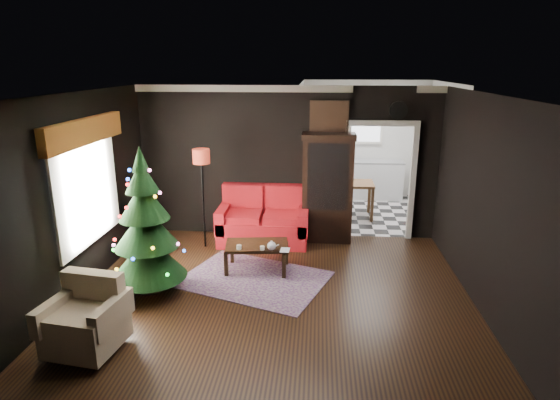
# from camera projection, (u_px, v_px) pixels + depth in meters

# --- Properties ---
(floor) EXTENTS (5.50, 5.50, 0.00)m
(floor) POSITION_uv_depth(u_px,v_px,m) (275.00, 295.00, 6.63)
(floor) COLOR black
(floor) RESTS_ON ground
(ceiling) EXTENTS (5.50, 5.50, 0.00)m
(ceiling) POSITION_uv_depth(u_px,v_px,m) (274.00, 94.00, 5.84)
(ceiling) COLOR white
(ceiling) RESTS_ON ground
(wall_back) EXTENTS (5.50, 0.00, 5.50)m
(wall_back) POSITION_uv_depth(u_px,v_px,m) (287.00, 163.00, 8.63)
(wall_back) COLOR black
(wall_back) RESTS_ON ground
(wall_front) EXTENTS (5.50, 0.00, 5.50)m
(wall_front) POSITION_uv_depth(u_px,v_px,m) (246.00, 286.00, 3.84)
(wall_front) COLOR black
(wall_front) RESTS_ON ground
(wall_left) EXTENTS (0.00, 5.50, 5.50)m
(wall_left) POSITION_uv_depth(u_px,v_px,m) (77.00, 196.00, 6.45)
(wall_left) COLOR black
(wall_left) RESTS_ON ground
(wall_right) EXTENTS (0.00, 5.50, 5.50)m
(wall_right) POSITION_uv_depth(u_px,v_px,m) (486.00, 206.00, 6.02)
(wall_right) COLOR black
(wall_right) RESTS_ON ground
(doorway) EXTENTS (1.10, 0.10, 2.10)m
(doorway) POSITION_uv_depth(u_px,v_px,m) (379.00, 183.00, 8.59)
(doorway) COLOR white
(doorway) RESTS_ON ground
(left_window) EXTENTS (0.05, 1.60, 1.40)m
(left_window) POSITION_uv_depth(u_px,v_px,m) (86.00, 189.00, 6.63)
(left_window) COLOR white
(left_window) RESTS_ON wall_left
(valance) EXTENTS (0.12, 2.10, 0.35)m
(valance) POSITION_uv_depth(u_px,v_px,m) (85.00, 132.00, 6.39)
(valance) COLOR brown
(valance) RESTS_ON wall_left
(kitchen_floor) EXTENTS (3.00, 3.00, 0.00)m
(kitchen_floor) POSITION_uv_depth(u_px,v_px,m) (368.00, 212.00, 10.32)
(kitchen_floor) COLOR silver
(kitchen_floor) RESTS_ON ground
(kitchen_window) EXTENTS (0.70, 0.06, 0.70)m
(kitchen_window) POSITION_uv_depth(u_px,v_px,m) (366.00, 127.00, 11.23)
(kitchen_window) COLOR white
(kitchen_window) RESTS_ON ground
(rug) EXTENTS (2.49, 2.16, 0.01)m
(rug) POSITION_uv_depth(u_px,v_px,m) (254.00, 279.00, 7.11)
(rug) COLOR #3A2630
(rug) RESTS_ON ground
(loveseat) EXTENTS (1.70, 0.90, 1.00)m
(loveseat) POSITION_uv_depth(u_px,v_px,m) (263.00, 216.00, 8.48)
(loveseat) COLOR maroon
(loveseat) RESTS_ON ground
(curio_cabinet) EXTENTS (0.90, 0.45, 1.90)m
(curio_cabinet) POSITION_uv_depth(u_px,v_px,m) (327.00, 190.00, 8.47)
(curio_cabinet) COLOR black
(curio_cabinet) RESTS_ON ground
(floor_lamp) EXTENTS (0.41, 0.41, 1.89)m
(floor_lamp) POSITION_uv_depth(u_px,v_px,m) (203.00, 202.00, 8.17)
(floor_lamp) COLOR black
(floor_lamp) RESTS_ON ground
(christmas_tree) EXTENTS (1.25, 1.25, 2.01)m
(christmas_tree) POSITION_uv_depth(u_px,v_px,m) (145.00, 224.00, 6.40)
(christmas_tree) COLOR black
(christmas_tree) RESTS_ON ground
(armchair) EXTENTS (0.88, 0.88, 0.79)m
(armchair) POSITION_uv_depth(u_px,v_px,m) (84.00, 315.00, 5.22)
(armchair) COLOR #C7B095
(armchair) RESTS_ON ground
(coffee_table) EXTENTS (1.03, 0.69, 0.44)m
(coffee_table) POSITION_uv_depth(u_px,v_px,m) (257.00, 257.00, 7.37)
(coffee_table) COLOR #321D0C
(coffee_table) RESTS_ON rug
(teapot) EXTENTS (0.16, 0.16, 0.15)m
(teapot) POSITION_uv_depth(u_px,v_px,m) (272.00, 246.00, 7.05)
(teapot) COLOR silver
(teapot) RESTS_ON coffee_table
(cup_a) EXTENTS (0.08, 0.08, 0.06)m
(cup_a) POSITION_uv_depth(u_px,v_px,m) (262.00, 248.00, 7.07)
(cup_a) COLOR white
(cup_a) RESTS_ON coffee_table
(cup_b) EXTENTS (0.09, 0.09, 0.07)m
(cup_b) POSITION_uv_depth(u_px,v_px,m) (239.00, 247.00, 7.10)
(cup_b) COLOR white
(cup_b) RESTS_ON coffee_table
(book) EXTENTS (0.14, 0.02, 0.19)m
(book) POSITION_uv_depth(u_px,v_px,m) (280.00, 245.00, 7.03)
(book) COLOR tan
(book) RESTS_ON coffee_table
(wall_clock) EXTENTS (0.32, 0.32, 0.06)m
(wall_clock) POSITION_uv_depth(u_px,v_px,m) (398.00, 110.00, 8.15)
(wall_clock) COLOR white
(wall_clock) RESTS_ON wall_back
(painting) EXTENTS (0.62, 0.05, 0.52)m
(painting) POSITION_uv_depth(u_px,v_px,m) (329.00, 117.00, 8.29)
(painting) COLOR #A06B3B
(painting) RESTS_ON wall_back
(kitchen_counter) EXTENTS (1.80, 0.60, 0.90)m
(kitchen_counter) POSITION_uv_depth(u_px,v_px,m) (364.00, 180.00, 11.34)
(kitchen_counter) COLOR white
(kitchen_counter) RESTS_ON ground
(kitchen_table) EXTENTS (0.70, 0.70, 0.75)m
(kitchen_table) POSITION_uv_depth(u_px,v_px,m) (356.00, 200.00, 9.95)
(kitchen_table) COLOR brown
(kitchen_table) RESTS_ON ground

